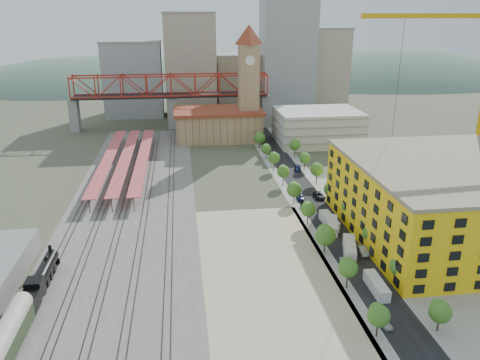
{
  "coord_description": "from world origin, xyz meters",
  "views": [
    {
      "loc": [
        -20.98,
        -117.64,
        51.94
      ],
      "look_at": [
        -6.03,
        -0.84,
        10.0
      ],
      "focal_mm": 35.0,
      "sensor_mm": 36.0,
      "label": 1
    }
  ],
  "objects": [
    {
      "name": "ground",
      "position": [
        0.0,
        0.0,
        0.0
      ],
      "size": [
        400.0,
        400.0,
        0.0
      ],
      "primitive_type": "plane",
      "color": "#474C38",
      "rests_on": "ground"
    },
    {
      "name": "ballast_strip",
      "position": [
        -36.0,
        17.5,
        0.03
      ],
      "size": [
        36.0,
        165.0,
        0.06
      ],
      "primitive_type": "cube",
      "color": "#605E59",
      "rests_on": "ground"
    },
    {
      "name": "dirt_lot",
      "position": [
        -4.0,
        -31.5,
        0.03
      ],
      "size": [
        28.0,
        67.0,
        0.06
      ],
      "primitive_type": "cube",
      "color": "tan",
      "rests_on": "ground"
    },
    {
      "name": "street_asphalt",
      "position": [
        16.0,
        15.0,
        0.03
      ],
      "size": [
        12.0,
        170.0,
        0.06
      ],
      "primitive_type": "cube",
      "color": "black",
      "rests_on": "ground"
    },
    {
      "name": "sidewalk_west",
      "position": [
        10.5,
        15.0,
        0.02
      ],
      "size": [
        3.0,
        170.0,
        0.04
      ],
      "primitive_type": "cube",
      "color": "gray",
      "rests_on": "ground"
    },
    {
      "name": "sidewalk_east",
      "position": [
        21.5,
        15.0,
        0.02
      ],
      "size": [
        3.0,
        170.0,
        0.04
      ],
      "primitive_type": "cube",
      "color": "gray",
      "rests_on": "ground"
    },
    {
      "name": "construction_pad",
      "position": [
        45.0,
        -20.0,
        0.03
      ],
      "size": [
        50.0,
        90.0,
        0.06
      ],
      "primitive_type": "cube",
      "color": "gray",
      "rests_on": "ground"
    },
    {
      "name": "rail_tracks",
      "position": [
        -37.8,
        17.5,
        0.15
      ],
      "size": [
        26.56,
        160.0,
        0.18
      ],
      "color": "#382B23",
      "rests_on": "ground"
    },
    {
      "name": "platform_canopies",
      "position": [
        -41.0,
        45.0,
        3.99
      ],
      "size": [
        16.0,
        80.0,
        4.12
      ],
      "color": "#DB5454",
      "rests_on": "ground"
    },
    {
      "name": "station_hall",
      "position": [
        -5.0,
        82.0,
        6.67
      ],
      "size": [
        38.0,
        24.0,
        13.1
      ],
      "color": "tan",
      "rests_on": "ground"
    },
    {
      "name": "clock_tower",
      "position": [
        8.0,
        79.99,
        28.7
      ],
      "size": [
        12.0,
        12.0,
        52.0
      ],
      "color": "tan",
      "rests_on": "ground"
    },
    {
      "name": "parking_garage",
      "position": [
        36.0,
        70.0,
        7.0
      ],
      "size": [
        34.0,
        26.0,
        14.0
      ],
      "primitive_type": "cube",
      "color": "silver",
      "rests_on": "ground"
    },
    {
      "name": "truss_bridge",
      "position": [
        -25.0,
        105.0,
        18.86
      ],
      "size": [
        94.0,
        9.6,
        25.6
      ],
      "color": "gray",
      "rests_on": "ground"
    },
    {
      "name": "construction_building",
      "position": [
        42.0,
        -20.0,
        9.41
      ],
      "size": [
        44.6,
        50.6,
        18.8
      ],
      "color": "yellow",
      "rests_on": "ground"
    },
    {
      "name": "street_trees",
      "position": [
        16.0,
        5.0,
        0.0
      ],
      "size": [
        15.4,
        124.4,
        8.0
      ],
      "color": "#386E21",
      "rests_on": "ground"
    },
    {
      "name": "skyline",
      "position": [
        7.47,
        142.31,
        22.81
      ],
      "size": [
        133.0,
        46.0,
        60.0
      ],
      "color": "#9EA0A3",
      "rests_on": "ground"
    },
    {
      "name": "distant_hills",
      "position": [
        45.28,
        260.0,
        -79.54
      ],
      "size": [
        647.0,
        264.0,
        227.0
      ],
      "color": "#4C6B59",
      "rests_on": "ground"
    },
    {
      "name": "locomotive",
      "position": [
        -50.0,
        -32.96,
        2.16
      ],
      "size": [
        3.01,
        23.19,
        5.8
      ],
      "color": "black",
      "rests_on": "ground"
    },
    {
      "name": "coach",
      "position": [
        -50.0,
        -52.47,
        3.23
      ],
      "size": [
        3.33,
        19.32,
        6.06
      ],
      "color": "#23351D",
      "rests_on": "ground"
    },
    {
      "name": "tower_crane",
      "position": [
        64.77,
        9.6,
        37.13
      ],
      "size": [
        56.33,
        6.36,
        60.17
      ],
      "color": "gold",
      "rests_on": "ground"
    },
    {
      "name": "site_trailer_a",
      "position": [
        16.0,
        -41.68,
        1.22
      ],
      "size": [
        2.58,
        8.95,
        2.43
      ],
      "primitive_type": "cube",
      "rotation": [
        0.0,
        0.0,
        -0.03
      ],
      "color": "silver",
      "rests_on": "ground"
    },
    {
      "name": "site_trailer_b",
      "position": [
        16.0,
        -26.14,
        1.36
      ],
      "size": [
        5.34,
        10.24,
        2.71
      ],
      "primitive_type": "cube",
      "rotation": [
        0.0,
        0.0,
        -0.29
      ],
      "color": "silver",
      "rests_on": "ground"
    },
    {
      "name": "site_trailer_c",
      "position": [
        16.0,
        -13.73,
        1.25
      ],
      "size": [
        4.91,
        9.46,
        2.5
      ],
      "primitive_type": "cube",
      "rotation": [
        0.0,
        0.0,
        -0.29
      ],
      "color": "silver",
      "rests_on": "ground"
    },
    {
      "name": "site_trailer_d",
      "position": [
        16.0,
        -10.85,
        1.28
      ],
      "size": [
        2.84,
        9.45,
        2.56
      ],
      "primitive_type": "cube",
      "rotation": [
        0.0,
        0.0,
        0.04
      ],
      "color": "silver",
      "rests_on": "ground"
    },
    {
      "name": "car_0",
      "position": [
        13.0,
        -52.4,
        0.66
      ],
      "size": [
        2.13,
        4.07,
        1.32
      ],
      "primitive_type": "imported",
      "rotation": [
        0.0,
        0.0,
        0.15
      ],
      "color": "silver",
      "rests_on": "ground"
    },
    {
      "name": "car_1",
      "position": [
        13.0,
        -31.19,
        0.67
      ],
      "size": [
        2.03,
        4.23,
        1.34
      ],
      "primitive_type": "imported",
      "rotation": [
        0.0,
        0.0,
        -0.16
      ],
      "color": "#A4A2A8",
      "rests_on": "ground"
    },
    {
      "name": "car_2",
      "position": [
        13.0,
        -0.08,
        0.79
      ],
      "size": [
        2.75,
        5.77,
        1.59
      ],
      "primitive_type": "imported",
      "rotation": [
        0.0,
        0.0,
        -0.02
      ],
      "color": "black",
      "rests_on": "ground"
    },
    {
      "name": "car_3",
      "position": [
        13.0,
        7.63,
        0.68
      ],
      "size": [
        2.51,
        4.87,
        1.35
      ],
      "primitive_type": "imported",
      "rotation": [
        0.0,
        0.0,
        -0.14
      ],
      "color": "navy",
      "rests_on": "ground"
    },
    {
      "name": "car_4",
      "position": [
        19.0,
        -26.03,
        0.67
      ],
      "size": [
        1.76,
        4.01,
        1.34
      ],
      "primitive_type": "imported",
      "rotation": [
        0.0,
        0.0,
        0.05
      ],
      "color": "silver",
      "rests_on": "ground"
    },
    {
      "name": "car_5",
      "position": [
        19.0,
        -26.65,
        0.79
      ],
      "size": [
        1.83,
        4.85,
        1.58
      ],
      "primitive_type": "imported",
      "rotation": [
        0.0,
        0.0,
        -0.03
      ],
      "color": "#A09FA4",
      "rests_on": "ground"
    },
    {
      "name": "car_6",
      "position": [
        19.0,
        8.18,
        0.78
      ],
      "size": [
        2.67,
        5.64,
        1.56
      ],
      "primitive_type": "imported",
      "rotation": [
        0.0,
        0.0,
        0.02
      ],
      "color": "black",
      "rests_on": "ground"
    },
    {
      "name": "car_7",
      "position": [
        19.0,
        34.24,
        0.76
      ],
      "size": [
        2.93,
        5.54,
        1.53
      ],
      "primitive_type": "imported",
      "rotation": [
        0.0,
        0.0,
        -0.16
      ],
      "color": "navy",
      "rests_on": "ground"
    }
  ]
}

